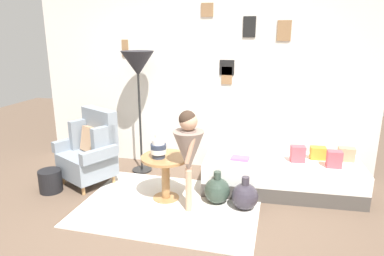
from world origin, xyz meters
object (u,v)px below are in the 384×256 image
(demijohn_near, at_px, (217,190))
(book_on_daybed, at_px, (240,158))
(armchair, at_px, (91,151))
(vase_striped, at_px, (158,148))
(daybed, at_px, (281,175))
(demijohn_far, at_px, (245,196))
(person_child, at_px, (188,148))
(magazine_basket, at_px, (50,181))
(floor_lamp, at_px, (138,67))
(side_table, at_px, (165,169))

(demijohn_near, bearing_deg, book_on_daybed, 64.10)
(armchair, bearing_deg, vase_striped, -14.80)
(armchair, height_order, vase_striped, armchair)
(daybed, xyz_separation_m, demijohn_far, (-0.38, -0.60, -0.04))
(person_child, distance_m, magazine_basket, 1.88)
(floor_lamp, height_order, magazine_basket, floor_lamp)
(person_child, relative_size, demijohn_far, 2.96)
(floor_lamp, xyz_separation_m, magazine_basket, (-0.85, -0.92, -1.34))
(daybed, relative_size, person_child, 1.70)
(vase_striped, xyz_separation_m, demijohn_far, (1.00, 0.05, -0.50))
(daybed, distance_m, magazine_basket, 2.89)
(side_table, relative_size, vase_striped, 2.01)
(daybed, bearing_deg, person_child, -142.50)
(demijohn_far, height_order, magazine_basket, demijohn_far)
(armchair, bearing_deg, side_table, -11.20)
(floor_lamp, height_order, demijohn_near, floor_lamp)
(vase_striped, relative_size, book_on_daybed, 1.29)
(person_child, xyz_separation_m, demijohn_far, (0.61, 0.17, -0.58))
(vase_striped, xyz_separation_m, person_child, (0.39, -0.12, 0.08))
(demijohn_near, height_order, magazine_basket, demijohn_near)
(vase_striped, xyz_separation_m, magazine_basket, (-1.40, -0.11, -0.52))
(vase_striped, height_order, person_child, person_child)
(daybed, distance_m, floor_lamp, 2.33)
(vase_striped, height_order, demijohn_far, vase_striped)
(armchair, distance_m, person_child, 1.51)
(daybed, distance_m, demijohn_near, 0.89)
(demijohn_near, bearing_deg, floor_lamp, 150.70)
(armchair, height_order, side_table, armchair)
(side_table, distance_m, magazine_basket, 1.49)
(armchair, xyz_separation_m, demijohn_near, (1.71, -0.16, -0.28))
(side_table, bearing_deg, vase_striped, -135.81)
(armchair, relative_size, vase_striped, 3.42)
(demijohn_far, bearing_deg, person_child, -164.82)
(vase_striped, distance_m, magazine_basket, 1.50)
(daybed, relative_size, magazine_basket, 6.95)
(floor_lamp, bearing_deg, demijohn_near, -29.30)
(daybed, bearing_deg, armchair, -171.27)
(armchair, bearing_deg, demijohn_near, -5.31)
(person_child, height_order, book_on_daybed, person_child)
(daybed, relative_size, demijohn_near, 5.01)
(vase_striped, bearing_deg, daybed, 25.07)
(demijohn_near, height_order, demijohn_far, demijohn_near)
(vase_striped, relative_size, magazine_basket, 1.01)
(floor_lamp, bearing_deg, side_table, -50.44)
(vase_striped, height_order, floor_lamp, floor_lamp)
(daybed, height_order, floor_lamp, floor_lamp)
(armchair, height_order, person_child, person_child)
(armchair, relative_size, floor_lamp, 0.57)
(armchair, bearing_deg, book_on_daybed, 8.00)
(person_child, bearing_deg, magazine_basket, 179.84)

